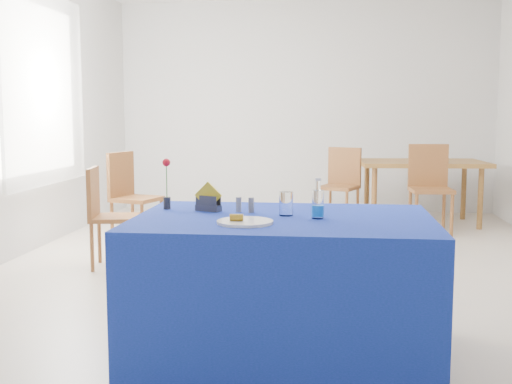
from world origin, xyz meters
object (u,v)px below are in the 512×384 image
plate (245,222)px  water_bottle (318,205)px  chair_win_b (130,191)px  chair_bg_left (341,180)px  oak_table (422,167)px  chair_bg_right (430,182)px  chair_win_a (105,210)px  blue_table (283,285)px

plate → water_bottle: water_bottle is taller
plate → chair_win_b: (-1.58, 3.06, -0.23)m
chair_bg_left → chair_win_b: size_ratio=0.99×
chair_bg_left → oak_table: bearing=32.6°
chair_bg_right → chair_win_a: size_ratio=1.13×
water_bottle → blue_table: bearing=172.0°
chair_win_a → chair_win_b: bearing=-3.7°
oak_table → chair_win_a: bearing=-139.6°
blue_table → chair_bg_left: size_ratio=1.75×
chair_bg_left → chair_bg_right: bearing=-0.3°
plate → oak_table: size_ratio=0.19×
oak_table → chair_win_a: size_ratio=1.76×
blue_table → water_bottle: water_bottle is taller
chair_bg_left → chair_win_a: size_ratio=1.06×
plate → oak_table: bearing=71.8°
blue_table → plate: bearing=-127.6°
water_bottle → chair_bg_right: chair_bg_right is taller
water_bottle → chair_bg_left: bearing=87.3°
blue_table → chair_bg_left: (0.38, 4.20, 0.15)m
plate → chair_win_a: size_ratio=0.33×
water_bottle → oak_table: 4.54m
chair_win_a → chair_bg_right: bearing=-66.3°
water_bottle → chair_win_a: (-1.84, 1.84, -0.33)m
blue_table → oak_table: bearing=73.0°
chair_win_b → plate: bearing=-135.6°
chair_win_a → blue_table: bearing=-147.3°
blue_table → water_bottle: 0.49m
chair_win_b → water_bottle: bearing=-128.7°
oak_table → chair_bg_left: chair_bg_left is taller
oak_table → chair_win_b: bearing=-153.7°
oak_table → chair_win_b: chair_win_b is taller
water_bottle → chair_bg_left: 4.24m
chair_bg_left → chair_bg_right: (0.96, -0.41, 0.04)m
plate → chair_win_b: bearing=117.3°
blue_table → chair_win_b: bearing=121.9°
plate → chair_bg_right: size_ratio=0.29×
plate → blue_table: 0.48m
water_bottle → chair_win_b: (-1.95, 2.86, -0.30)m
oak_table → chair_bg_left: size_ratio=1.66×
oak_table → water_bottle: bearing=-104.6°
water_bottle → chair_bg_left: (0.20, 4.23, -0.30)m
plate → water_bottle: (0.36, 0.20, 0.06)m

